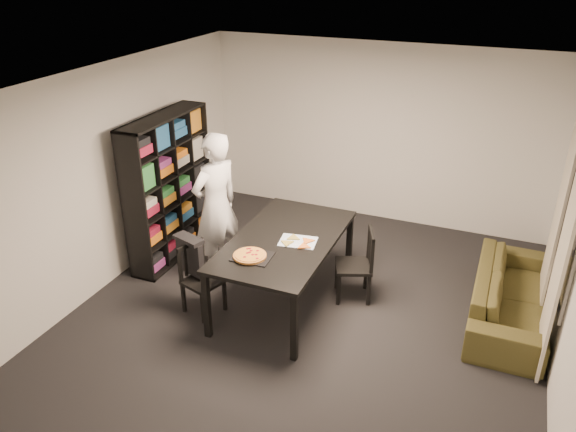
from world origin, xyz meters
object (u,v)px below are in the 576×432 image
at_px(bookshelf, 169,188).
at_px(pepperoni_pizza, 250,255).
at_px(chair_left, 198,273).
at_px(dining_table, 285,244).
at_px(sofa, 510,296).
at_px(chair_right, 361,260).
at_px(person, 216,206).
at_px(baking_tray, 252,257).

xyz_separation_m(bookshelf, pepperoni_pizza, (1.63, -1.00, -0.11)).
xyz_separation_m(bookshelf, chair_left, (0.97, -0.99, -0.48)).
xyz_separation_m(dining_table, chair_left, (-0.83, -0.52, -0.28)).
height_order(dining_table, pepperoni_pizza, pepperoni_pizza).
distance_m(chair_left, sofa, 3.46).
bearing_deg(chair_right, bookshelf, -112.34).
xyz_separation_m(chair_right, person, (-1.80, -0.13, 0.42)).
height_order(chair_left, chair_right, chair_right).
distance_m(baking_tray, pepperoni_pizza, 0.04).
bearing_deg(dining_table, chair_right, 27.32).
bearing_deg(person, sofa, 117.14).
height_order(dining_table, sofa, dining_table).
distance_m(bookshelf, dining_table, 1.88).
distance_m(baking_tray, sofa, 2.87).
relative_size(chair_left, chair_right, 0.94).
relative_size(dining_table, sofa, 1.00).
bearing_deg(baking_tray, sofa, 23.91).
bearing_deg(chair_left, dining_table, -40.25).
bearing_deg(person, chair_left, 34.10).
bearing_deg(chair_right, pepperoni_pizza, -66.45).
height_order(bookshelf, dining_table, bookshelf).
relative_size(bookshelf, dining_table, 0.97).
height_order(person, pepperoni_pizza, person).
bearing_deg(person, dining_table, 95.93).
bearing_deg(dining_table, chair_left, -148.01).
height_order(chair_left, baking_tray, baking_tray).
xyz_separation_m(bookshelf, sofa, (4.23, 0.16, -0.66)).
bearing_deg(chair_right, sofa, 77.10).
relative_size(chair_right, baking_tray, 2.17).
xyz_separation_m(bookshelf, person, (0.79, -0.19, -0.03)).
bearing_deg(pepperoni_pizza, dining_table, 72.13).
relative_size(chair_right, pepperoni_pizza, 2.48).
bearing_deg(sofa, dining_table, 104.66).
distance_m(bookshelf, chair_right, 2.63).
relative_size(dining_table, pepperoni_pizza, 5.60).
height_order(chair_left, pepperoni_pizza, pepperoni_pizza).
height_order(dining_table, chair_right, chair_right).
distance_m(person, pepperoni_pizza, 1.17).
bearing_deg(person, chair_right, 115.27).
distance_m(chair_right, pepperoni_pizza, 1.38).
xyz_separation_m(dining_table, pepperoni_pizza, (-0.17, -0.53, 0.10)).
relative_size(chair_right, sofa, 0.44).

